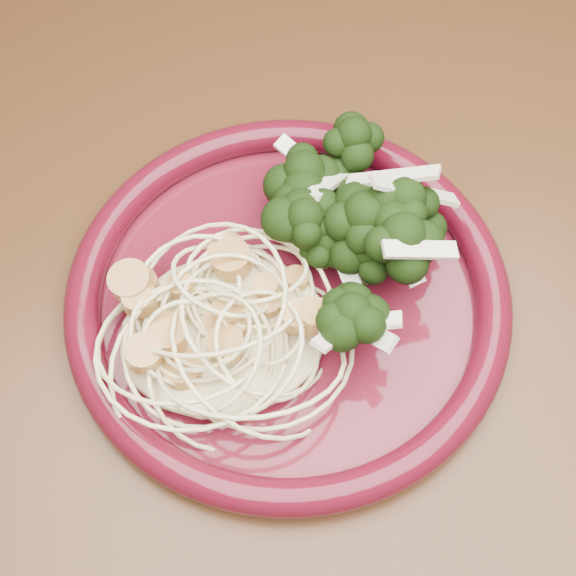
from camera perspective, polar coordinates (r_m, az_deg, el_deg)
The scene contains 6 objects.
dining_table at distance 0.60m, azimuth -2.91°, elevation -8.12°, with size 1.20×0.80×0.75m.
dinner_plate at distance 0.51m, azimuth 0.00°, elevation -0.53°, with size 0.36×0.36×0.02m.
spaghetti_pile at distance 0.49m, azimuth -4.62°, elevation -2.66°, with size 0.13×0.11×0.03m, color beige.
scallop_cluster at distance 0.46m, azimuth -4.92°, elevation -0.67°, with size 0.12×0.12×0.04m, color tan, non-canonical shape.
broccoli_pile at distance 0.51m, azimuth 5.43°, elevation 3.92°, with size 0.09×0.16×0.05m, color black.
onion_garnish at distance 0.49m, azimuth 5.75°, elevation 6.08°, with size 0.07×0.10×0.06m, color beige, non-canonical shape.
Camera 1 is at (-0.02, -0.22, 1.21)m, focal length 50.00 mm.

